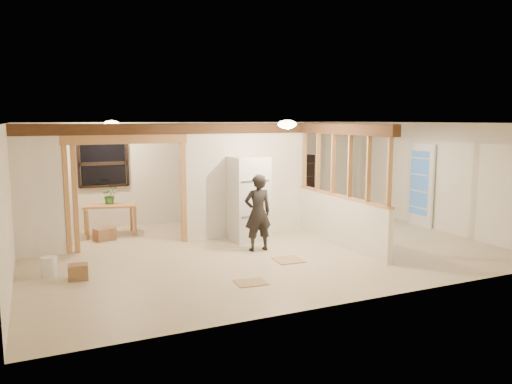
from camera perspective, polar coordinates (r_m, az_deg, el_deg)
name	(u,v)px	position (r m, az deg, el deg)	size (l,w,h in m)	color
floor	(261,248)	(10.10, 0.61, -6.47)	(9.00, 6.50, 0.01)	#C9B795
ceiling	(261,123)	(9.77, 0.63, 7.89)	(9.00, 6.50, 0.01)	white
wall_back	(208,171)	(12.86, -5.47, 2.37)	(9.00, 0.01, 2.50)	silver
wall_front	(359,215)	(7.08, 11.73, -2.63)	(9.00, 0.01, 2.50)	silver
wall_left	(8,202)	(8.98, -26.46, -1.04)	(0.01, 6.50, 2.50)	silver
wall_right	(436,176)	(12.42, 19.83, 1.71)	(0.01, 6.50, 2.50)	silver
partition_left_stub	(38,191)	(10.16, -23.69, 0.13)	(0.90, 0.12, 2.50)	white
partition_center	(247,180)	(11.03, -1.05, 1.42)	(2.80, 0.12, 2.50)	white
doorway_frame	(128,193)	(10.32, -14.45, -0.16)	(2.46, 0.14, 2.20)	#B7844D
header_beam_back	(194,129)	(10.54, -7.13, 7.20)	(7.00, 0.18, 0.22)	#4F301B
header_beam_right	(342,129)	(10.21, 9.83, 7.11)	(0.18, 3.30, 0.22)	#4F301B
pony_wall	(340,221)	(10.42, 9.58, -3.28)	(0.12, 3.20, 1.00)	white
stud_partition	(341,165)	(10.25, 9.73, 3.08)	(0.14, 3.20, 1.32)	#B7844D
window_back	(103,164)	(12.18, -17.04, 3.13)	(1.12, 0.10, 1.10)	black
french_door	(420,185)	(12.69, 18.26, 0.77)	(0.12, 0.86, 2.00)	white
ceiling_dome_main	(287,124)	(9.45, 3.58, 7.74)	(0.36, 0.36, 0.16)	#FFEABF
ceiling_dome_util	(112,124)	(11.28, -16.17, 7.52)	(0.32, 0.32, 0.14)	#FFEABF
hanging_bulb	(142,138)	(10.68, -12.91, 6.00)	(0.07, 0.07, 0.07)	#FFD88C
refrigerator	(249,199)	(10.64, -0.84, -0.75)	(0.74, 0.72, 1.79)	white
woman	(258,213)	(9.77, 0.21, -2.38)	(0.55, 0.36, 1.52)	black
work_table	(110,220)	(11.60, -16.33, -3.08)	(1.11, 0.55, 0.70)	#B7844D
potted_plant	(110,195)	(11.60, -16.35, -0.34)	(0.36, 0.31, 0.40)	#346B30
shop_vac	(61,233)	(10.95, -21.43, -4.35)	(0.43, 0.43, 0.56)	#A1070D
bookshelf	(300,184)	(13.76, 5.00, 0.90)	(0.80, 0.27, 1.61)	black
bucket	(49,267)	(9.00, -22.60, -7.87)	(0.26, 0.26, 0.33)	white
box_util_a	(102,234)	(11.18, -17.17, -4.66)	(0.31, 0.27, 0.27)	#946B47
box_util_b	(110,233)	(11.26, -16.39, -4.55)	(0.28, 0.28, 0.26)	#946B47
box_front	(78,272)	(8.66, -19.66, -8.60)	(0.31, 0.25, 0.25)	#946B47
floor_panel_near	(288,260)	(9.27, 3.73, -7.76)	(0.49, 0.49, 0.02)	tan
floor_panel_far	(251,282)	(8.03, -0.58, -10.30)	(0.48, 0.38, 0.02)	tan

